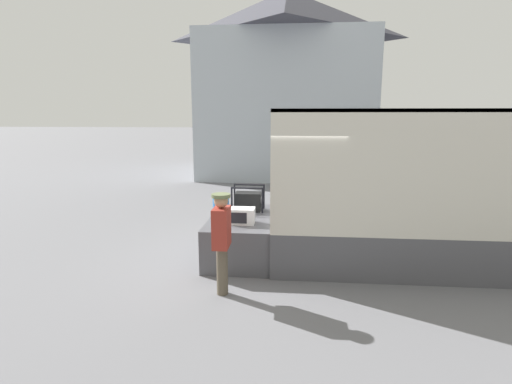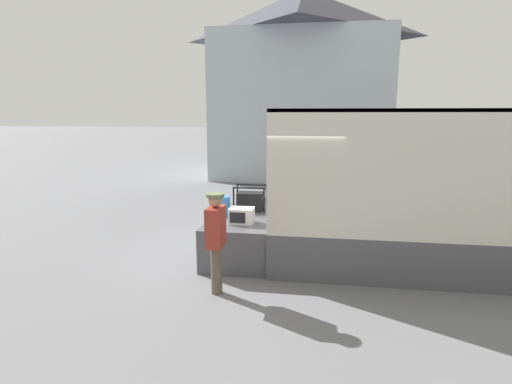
{
  "view_description": "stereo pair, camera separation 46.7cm",
  "coord_description": "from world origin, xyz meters",
  "px_view_note": "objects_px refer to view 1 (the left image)",
  "views": [
    {
      "loc": [
        0.37,
        -7.74,
        2.85
      ],
      "look_at": [
        -0.33,
        -0.2,
        1.37
      ],
      "focal_mm": 28.0,
      "sensor_mm": 36.0,
      "label": 1
    },
    {
      "loc": [
        0.83,
        -7.68,
        2.85
      ],
      "look_at": [
        -0.33,
        -0.2,
        1.37
      ],
      "focal_mm": 28.0,
      "sensor_mm": 36.0,
      "label": 2
    }
  ],
  "objects_px": {
    "box_truck": "(501,214)",
    "portable_generator": "(249,201)",
    "orange_bucket": "(221,207)",
    "worker_person": "(222,234)",
    "microwave": "(242,216)"
  },
  "relations": [
    {
      "from": "box_truck",
      "to": "microwave",
      "type": "relative_size",
      "value": 15.7
    },
    {
      "from": "portable_generator",
      "to": "orange_bucket",
      "type": "xyz_separation_m",
      "value": [
        -0.51,
        -0.53,
        -0.01
      ]
    },
    {
      "from": "box_truck",
      "to": "orange_bucket",
      "type": "relative_size",
      "value": 17.85
    },
    {
      "from": "box_truck",
      "to": "portable_generator",
      "type": "relative_size",
      "value": 10.59
    },
    {
      "from": "box_truck",
      "to": "portable_generator",
      "type": "height_order",
      "value": "box_truck"
    },
    {
      "from": "portable_generator",
      "to": "worker_person",
      "type": "distance_m",
      "value": 2.35
    },
    {
      "from": "box_truck",
      "to": "worker_person",
      "type": "relative_size",
      "value": 4.38
    },
    {
      "from": "orange_bucket",
      "to": "box_truck",
      "type": "bearing_deg",
      "value": 0.11
    },
    {
      "from": "microwave",
      "to": "portable_generator",
      "type": "distance_m",
      "value": 1.03
    },
    {
      "from": "microwave",
      "to": "worker_person",
      "type": "relative_size",
      "value": 0.28
    },
    {
      "from": "microwave",
      "to": "orange_bucket",
      "type": "height_order",
      "value": "orange_bucket"
    },
    {
      "from": "orange_bucket",
      "to": "worker_person",
      "type": "distance_m",
      "value": 1.84
    },
    {
      "from": "box_truck",
      "to": "worker_person",
      "type": "xyz_separation_m",
      "value": [
        -5.04,
        -1.82,
        0.02
      ]
    },
    {
      "from": "box_truck",
      "to": "portable_generator",
      "type": "distance_m",
      "value": 4.89
    },
    {
      "from": "portable_generator",
      "to": "orange_bucket",
      "type": "height_order",
      "value": "portable_generator"
    }
  ]
}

